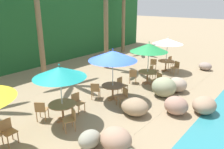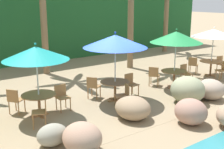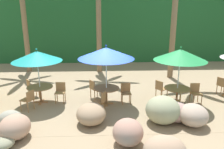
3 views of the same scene
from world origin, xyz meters
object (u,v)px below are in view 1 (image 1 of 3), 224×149
chair_teal_seaward (77,101)px  umbrella_green (149,47)px  dining_table_teal (62,107)px  dining_table_white (166,63)px  palm_tree_third (106,1)px  dining_table_green (148,74)px  palm_tree_second (37,3)px  chair_green_seaward (153,72)px  chair_white_inland (153,64)px  chair_yellow_seaward (8,130)px  chair_green_left (158,79)px  chair_green_inland (133,75)px  chair_blue_left (123,95)px  chair_blue_inland (95,90)px  chair_white_left (176,67)px  chair_white_seaward (171,61)px  umbrella_blue (113,56)px  palm_tree_fourth (124,9)px  chair_blue_seaward (121,84)px  dining_table_blue (113,88)px  umbrella_teal (60,72)px  chair_teal_left (71,118)px  umbrella_white (168,41)px  chair_teal_inland (41,109)px

chair_teal_seaward → umbrella_green: (5.03, -0.52, 1.66)m
dining_table_teal → dining_table_white: (8.84, -0.16, 0.00)m
dining_table_teal → palm_tree_third: bearing=27.7°
dining_table_teal → dining_table_white: same height
dining_table_green → palm_tree_second: 7.54m
chair_green_seaward → chair_white_inland: same height
chair_yellow_seaward → chair_green_left: 7.90m
chair_yellow_seaward → dining_table_white: size_ratio=0.79×
chair_green_inland → dining_table_teal: bearing=-177.7°
chair_green_seaward → chair_blue_left: bearing=-169.4°
chair_white_inland → chair_yellow_seaward: bearing=-178.1°
chair_blue_inland → chair_white_left: size_ratio=1.00×
dining_table_teal → dining_table_green: 5.90m
chair_white_seaward → chair_white_left: (-1.09, -0.83, 0.00)m
dining_table_green → chair_white_inland: size_ratio=1.26×
umbrella_green → chair_green_left: bearing=-108.0°
umbrella_blue → dining_table_white: bearing=1.1°
chair_green_inland → palm_tree_fourth: palm_tree_fourth is taller
chair_blue_inland → chair_white_seaward: (7.37, -0.54, 0.00)m
dining_table_white → umbrella_green: bearing=-174.5°
chair_blue_seaward → dining_table_white: 5.13m
chair_yellow_seaward → chair_teal_seaward: same height
dining_table_blue → chair_blue_left: (-0.23, -0.82, -0.10)m
dining_table_teal → chair_white_left: 8.66m
dining_table_white → chair_white_inland: bearing=122.9°
umbrella_blue → chair_white_seaward: bearing=1.0°
umbrella_green → chair_white_inland: (2.49, 1.00, -1.66)m
dining_table_blue → umbrella_teal: bearing=174.7°
dining_table_white → chair_green_inland: bearing=174.0°
umbrella_teal → dining_table_green: umbrella_teal is taller
chair_teal_seaward → umbrella_green: size_ratio=0.35×
chair_teal_seaward → chair_white_seaward: size_ratio=1.00×
umbrella_blue → chair_blue_left: 1.92m
umbrella_green → dining_table_white: umbrella_green is taller
chair_green_seaward → chair_white_inland: size_ratio=1.00×
dining_table_teal → chair_white_left: chair_white_left is taller
chair_teal_left → palm_tree_third: bearing=31.9°
chair_white_seaward → dining_table_blue: bearing=-179.0°
umbrella_white → dining_table_white: (-0.00, -0.00, -1.49)m
umbrella_teal → umbrella_blue: bearing=-5.3°
chair_teal_seaward → chair_teal_inland: (-1.43, 0.56, 0.00)m
chair_teal_seaward → dining_table_green: bearing=-5.8°
chair_blue_left → umbrella_white: umbrella_white is taller
chair_blue_inland → chair_green_seaward: same height
chair_blue_inland → dining_table_green: size_ratio=0.79×
chair_blue_left → umbrella_green: 3.70m
umbrella_green → chair_blue_seaward: bearing=172.5°
umbrella_teal → palm_tree_second: size_ratio=0.37×
chair_teal_left → chair_green_seaward: 7.00m
chair_blue_inland → chair_white_seaward: bearing=-4.2°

